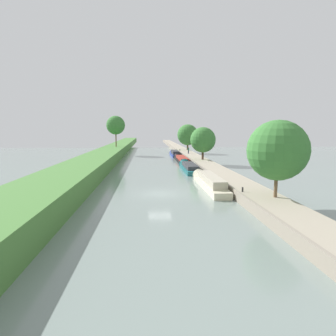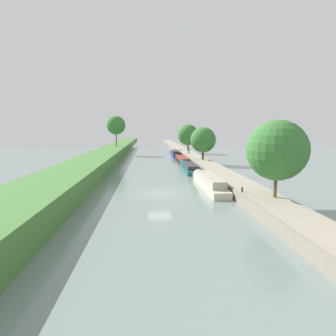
{
  "view_description": "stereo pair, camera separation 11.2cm",
  "coord_description": "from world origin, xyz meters",
  "px_view_note": "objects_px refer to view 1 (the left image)",
  "views": [
    {
      "loc": [
        -1.28,
        -30.26,
        6.95
      ],
      "look_at": [
        1.83,
        13.32,
        1.0
      ],
      "focal_mm": 30.4,
      "sensor_mm": 36.0,
      "label": 1
    },
    {
      "loc": [
        -1.17,
        -30.27,
        6.95
      ],
      "look_at": [
        1.83,
        13.32,
        1.0
      ],
      "focal_mm": 30.4,
      "sensor_mm": 36.0,
      "label": 2
    }
  ],
  "objects_px": {
    "mooring_bollard_near": "(243,189)",
    "mooring_bollard_far": "(180,150)",
    "narrowboat_black": "(181,159)",
    "narrowboat_blue": "(175,153)",
    "narrowboat_cream": "(209,182)",
    "narrowboat_teal": "(189,167)",
    "person_walking": "(188,150)"
  },
  "relations": [
    {
      "from": "mooring_bollard_near",
      "to": "mooring_bollard_far",
      "type": "distance_m",
      "value": 53.55
    },
    {
      "from": "narrowboat_black",
      "to": "mooring_bollard_far",
      "type": "height_order",
      "value": "mooring_bollard_far"
    },
    {
      "from": "narrowboat_blue",
      "to": "narrowboat_cream",
      "type": "bearing_deg",
      "value": -89.63
    },
    {
      "from": "narrowboat_teal",
      "to": "mooring_bollard_near",
      "type": "relative_size",
      "value": 27.3
    },
    {
      "from": "narrowboat_black",
      "to": "mooring_bollard_far",
      "type": "distance_m",
      "value": 18.52
    },
    {
      "from": "narrowboat_cream",
      "to": "person_walking",
      "type": "bearing_deg",
      "value": 85.76
    },
    {
      "from": "narrowboat_black",
      "to": "narrowboat_teal",
      "type": "bearing_deg",
      "value": -91.25
    },
    {
      "from": "narrowboat_cream",
      "to": "narrowboat_blue",
      "type": "distance_m",
      "value": 41.7
    },
    {
      "from": "narrowboat_teal",
      "to": "mooring_bollard_far",
      "type": "relative_size",
      "value": 27.3
    },
    {
      "from": "narrowboat_cream",
      "to": "narrowboat_blue",
      "type": "height_order",
      "value": "narrowboat_cream"
    },
    {
      "from": "narrowboat_black",
      "to": "narrowboat_blue",
      "type": "bearing_deg",
      "value": 90.73
    },
    {
      "from": "person_walking",
      "to": "narrowboat_teal",
      "type": "bearing_deg",
      "value": -98.0
    },
    {
      "from": "narrowboat_teal",
      "to": "mooring_bollard_far",
      "type": "height_order",
      "value": "mooring_bollard_far"
    },
    {
      "from": "narrowboat_black",
      "to": "mooring_bollard_far",
      "type": "xyz_separation_m",
      "value": [
        1.78,
        18.42,
        0.74
      ]
    },
    {
      "from": "mooring_bollard_near",
      "to": "person_walking",
      "type": "bearing_deg",
      "value": 88.68
    },
    {
      "from": "mooring_bollard_far",
      "to": "narrowboat_cream",
      "type": "bearing_deg",
      "value": -92.09
    },
    {
      "from": "narrowboat_blue",
      "to": "narrowboat_black",
      "type": "bearing_deg",
      "value": -89.27
    },
    {
      "from": "person_walking",
      "to": "mooring_bollard_far",
      "type": "xyz_separation_m",
      "value": [
        -1.01,
        9.88,
        -0.65
      ]
    },
    {
      "from": "narrowboat_teal",
      "to": "narrowboat_black",
      "type": "height_order",
      "value": "narrowboat_teal"
    },
    {
      "from": "narrowboat_blue",
      "to": "narrowboat_teal",
      "type": "bearing_deg",
      "value": -90.25
    },
    {
      "from": "narrowboat_black",
      "to": "mooring_bollard_near",
      "type": "height_order",
      "value": "mooring_bollard_near"
    },
    {
      "from": "mooring_bollard_near",
      "to": "mooring_bollard_far",
      "type": "bearing_deg",
      "value": 90.0
    },
    {
      "from": "narrowboat_black",
      "to": "narrowboat_blue",
      "type": "xyz_separation_m",
      "value": [
        -0.18,
        13.85,
        0.1
      ]
    },
    {
      "from": "narrowboat_teal",
      "to": "mooring_bollard_near",
      "type": "bearing_deg",
      "value": -84.55
    },
    {
      "from": "person_walking",
      "to": "narrowboat_cream",
      "type": "bearing_deg",
      "value": -94.24
    },
    {
      "from": "person_walking",
      "to": "mooring_bollard_near",
      "type": "xyz_separation_m",
      "value": [
        -1.01,
        -43.67,
        -0.65
      ]
    },
    {
      "from": "narrowboat_teal",
      "to": "person_walking",
      "type": "distance_m",
      "value": 22.19
    },
    {
      "from": "narrowboat_teal",
      "to": "person_walking",
      "type": "relative_size",
      "value": 7.4
    },
    {
      "from": "narrowboat_blue",
      "to": "mooring_bollard_near",
      "type": "height_order",
      "value": "narrowboat_blue"
    },
    {
      "from": "narrowboat_black",
      "to": "person_walking",
      "type": "xyz_separation_m",
      "value": [
        2.79,
        8.54,
        1.39
      ]
    },
    {
      "from": "narrowboat_teal",
      "to": "narrowboat_blue",
      "type": "height_order",
      "value": "narrowboat_blue"
    },
    {
      "from": "narrowboat_blue",
      "to": "person_walking",
      "type": "xyz_separation_m",
      "value": [
        2.96,
        -5.31,
        1.29
      ]
    }
  ]
}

